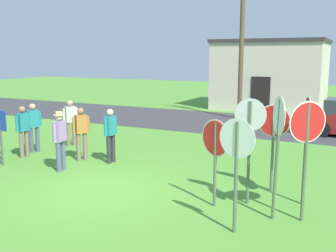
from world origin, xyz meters
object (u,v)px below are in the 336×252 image
object	(u,v)px
stop_sign_center_cluster	(237,156)
person_holding_notes	(60,138)
stop_sign_leaning_right	(215,148)
stop_sign_leaning_left	(273,132)
utility_pole	(242,44)
stop_sign_rear_left	(306,131)
person_with_sunhat	(81,131)
person_in_dark_shirt	(23,129)
stop_sign_tallest	(307,139)
info_panel_middle	(0,128)
stop_sign_far_back	(250,133)
person_near_signs	(111,133)
person_on_left	(71,120)
person_in_teal	(33,124)
stop_sign_nearest	(278,136)

from	to	relation	value
stop_sign_center_cluster	person_holding_notes	size ratio (longest dim) A/B	1.26
stop_sign_leaning_right	stop_sign_leaning_left	world-z (taller)	stop_sign_leaning_left
utility_pole	stop_sign_rear_left	bearing A→B (deg)	-66.79
person_with_sunhat	person_in_dark_shirt	distance (m)	2.01
stop_sign_tallest	stop_sign_center_cluster	bearing A→B (deg)	-133.24
person_with_sunhat	info_panel_middle	world-z (taller)	person_with_sunhat
stop_sign_leaning_right	person_with_sunhat	world-z (taller)	stop_sign_leaning_right
stop_sign_far_back	stop_sign_rear_left	xyz separation A→B (m)	(1.11, 0.52, 0.07)
stop_sign_tallest	person_in_dark_shirt	distance (m)	9.03
stop_sign_far_back	person_with_sunhat	bearing A→B (deg)	167.10
stop_sign_tallest	info_panel_middle	bearing A→B (deg)	178.91
stop_sign_far_back	person_in_dark_shirt	world-z (taller)	stop_sign_far_back
stop_sign_tallest	stop_sign_far_back	size ratio (longest dim) A/B	1.02
person_near_signs	person_holding_notes	bearing A→B (deg)	-118.88
stop_sign_rear_left	person_on_left	bearing A→B (deg)	165.21
person_near_signs	info_panel_middle	xyz separation A→B (m)	(-2.77, -1.75, 0.21)
utility_pole	stop_sign_leaning_left	world-z (taller)	utility_pole
stop_sign_tallest	person_in_teal	size ratio (longest dim) A/B	1.45
person_on_left	utility_pole	bearing A→B (deg)	67.32
stop_sign_far_back	person_in_teal	xyz separation A→B (m)	(-7.92, 1.43, -0.64)
person_with_sunhat	person_in_dark_shirt	world-z (taller)	same
person_in_teal	person_holding_notes	bearing A→B (deg)	-29.15
person_in_teal	person_in_dark_shirt	xyz separation A→B (m)	(0.24, -0.67, -0.03)
stop_sign_tallest	person_on_left	xyz separation A→B (m)	(-8.68, 3.21, -0.74)
stop_sign_leaning_right	stop_sign_far_back	bearing A→B (deg)	37.84
person_near_signs	stop_sign_rear_left	bearing A→B (deg)	-9.39
stop_sign_tallest	person_with_sunhat	size ratio (longest dim) A/B	1.45
stop_sign_tallest	info_panel_middle	size ratio (longest dim) A/B	1.46
stop_sign_rear_left	person_holding_notes	distance (m)	6.69
utility_pole	person_in_teal	bearing A→B (deg)	-112.31
person_with_sunhat	info_panel_middle	size ratio (longest dim) A/B	1.01
stop_sign_far_back	person_with_sunhat	xyz separation A→B (m)	(-5.75, 1.32, -0.67)
stop_sign_far_back	stop_sign_leaning_left	xyz separation A→B (m)	(0.29, 1.12, -0.15)
stop_sign_center_cluster	stop_sign_nearest	size ratio (longest dim) A/B	0.87
stop_sign_leaning_left	person_in_teal	world-z (taller)	stop_sign_leaning_left
stop_sign_nearest	person_in_teal	world-z (taller)	stop_sign_nearest
person_near_signs	person_with_sunhat	xyz separation A→B (m)	(-1.00, -0.18, 0.00)
stop_sign_nearest	person_in_teal	xyz separation A→B (m)	(-8.64, 2.02, -0.75)
stop_sign_center_cluster	person_with_sunhat	bearing A→B (deg)	154.18
utility_pole	person_in_dark_shirt	distance (m)	12.04
stop_sign_rear_left	person_in_teal	world-z (taller)	stop_sign_rear_left
utility_pole	stop_sign_rear_left	xyz separation A→B (m)	(4.81, -11.21, -2.22)
stop_sign_leaning_right	person_holding_notes	bearing A→B (deg)	173.34
person_on_left	person_with_sunhat	bearing A→B (deg)	-41.00
stop_sign_rear_left	person_in_teal	distance (m)	9.10
utility_pole	stop_sign_leaning_right	distance (m)	12.85
stop_sign_far_back	utility_pole	bearing A→B (deg)	107.47
stop_sign_rear_left	stop_sign_leaning_left	distance (m)	1.04
stop_sign_far_back	stop_sign_leaning_left	bearing A→B (deg)	75.65
person_near_signs	person_with_sunhat	bearing A→B (deg)	-169.89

